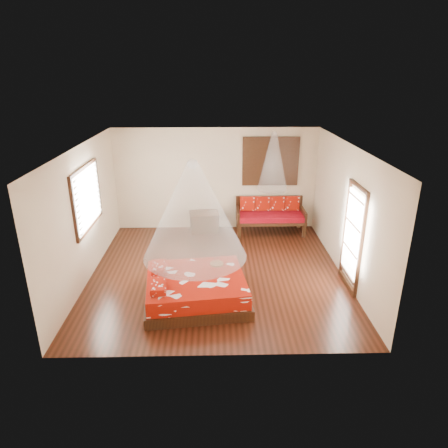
{
  "coord_description": "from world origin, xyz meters",
  "views": [
    {
      "loc": [
        -0.02,
        -7.87,
        4.21
      ],
      "look_at": [
        0.16,
        0.02,
        1.15
      ],
      "focal_mm": 32.0,
      "sensor_mm": 36.0,
      "label": 1
    }
  ],
  "objects": [
    {
      "name": "room",
      "position": [
        0.0,
        0.0,
        1.4
      ],
      "size": [
        5.54,
        5.54,
        2.84
      ],
      "color": "black",
      "rests_on": "ground"
    },
    {
      "name": "bed",
      "position": [
        -0.42,
        -1.11,
        0.25
      ],
      "size": [
        2.15,
        1.98,
        0.63
      ],
      "rotation": [
        0.0,
        0.0,
        0.12
      ],
      "color": "black",
      "rests_on": "floor"
    },
    {
      "name": "daybed",
      "position": [
        1.48,
        2.38,
        0.52
      ],
      "size": [
        1.85,
        0.82,
        0.96
      ],
      "color": "black",
      "rests_on": "floor"
    },
    {
      "name": "storage_chest",
      "position": [
        -0.33,
        2.45,
        0.27
      ],
      "size": [
        0.85,
        0.67,
        0.54
      ],
      "rotation": [
        0.0,
        0.0,
        0.12
      ],
      "color": "black",
      "rests_on": "floor"
    },
    {
      "name": "shutter_panel",
      "position": [
        1.48,
        2.72,
        1.9
      ],
      "size": [
        1.52,
        0.06,
        1.32
      ],
      "color": "black",
      "rests_on": "wall_back"
    },
    {
      "name": "window_left",
      "position": [
        -2.71,
        0.2,
        1.7
      ],
      "size": [
        0.1,
        1.74,
        1.34
      ],
      "color": "black",
      "rests_on": "wall_left"
    },
    {
      "name": "glazed_door",
      "position": [
        2.72,
        -0.6,
        1.07
      ],
      "size": [
        0.08,
        1.02,
        2.16
      ],
      "color": "black",
      "rests_on": "floor"
    },
    {
      "name": "wine_tray",
      "position": [
        -0.0,
        -0.58,
        0.56
      ],
      "size": [
        0.28,
        0.28,
        0.22
      ],
      "rotation": [
        0.0,
        0.0,
        0.18
      ],
      "color": "brown",
      "rests_on": "bed"
    },
    {
      "name": "mosquito_net_main",
      "position": [
        -0.41,
        -1.11,
        1.85
      ],
      "size": [
        1.92,
        1.92,
        1.8
      ],
      "primitive_type": "cone",
      "color": "white",
      "rests_on": "ceiling"
    },
    {
      "name": "mosquito_net_daybed",
      "position": [
        1.48,
        2.25,
        2.0
      ],
      "size": [
        0.79,
        0.79,
        1.5
      ],
      "primitive_type": "cone",
      "color": "white",
      "rests_on": "ceiling"
    }
  ]
}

